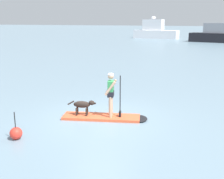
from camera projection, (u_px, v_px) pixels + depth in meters
The scene contains 7 objects.
ground_plane at pixel (101, 118), 10.62m from camera, with size 400.00×400.00×0.00m, color slate.
paddleboard at pixel (107, 117), 10.58m from camera, with size 3.27×1.69×0.10m.
person_paddler at pixel (111, 92), 10.33m from camera, with size 0.67×0.57×1.65m.
dog at pixel (83, 105), 10.57m from camera, with size 1.07×0.42×0.59m.
moored_boat_far_starboard at pixel (155, 31), 58.43m from camera, with size 9.13×3.37×4.52m.
moored_boat_center at pixel (224, 35), 47.20m from camera, with size 11.96×4.52×8.70m.
marker_buoy at pixel (16, 133), 8.70m from camera, with size 0.39×0.39×0.89m.
Camera 1 is at (4.46, -9.02, 3.60)m, focal length 44.93 mm.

